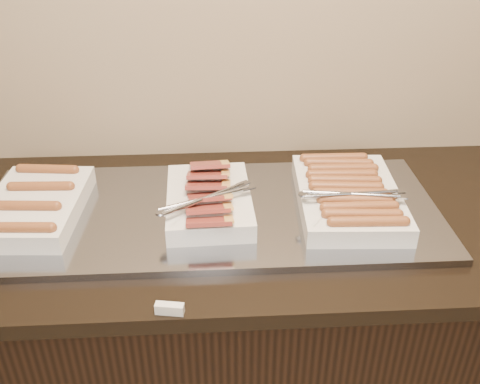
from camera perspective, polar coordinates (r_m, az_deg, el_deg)
The scene contains 6 objects.
counter at distance 1.71m, azimuth -3.44°, elevation -15.18°, with size 2.06×0.76×0.90m.
warming_tray at distance 1.41m, azimuth -3.21°, elevation -2.18°, with size 1.20×0.50×0.02m, color gray.
dish_left at distance 1.47m, azimuth -21.02°, elevation -1.35°, with size 0.25×0.36×0.07m.
dish_center at distance 1.39m, azimuth -3.37°, elevation -0.81°, with size 0.26×0.34×0.09m.
dish_right at distance 1.43m, azimuth 11.46°, elevation -0.29°, with size 0.28×0.40×0.08m.
label_holder at distance 1.13m, azimuth -7.52°, elevation -12.24°, with size 0.06×0.02×0.02m, color silver.
Camera 1 is at (0.03, 0.95, 1.68)m, focal length 40.00 mm.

